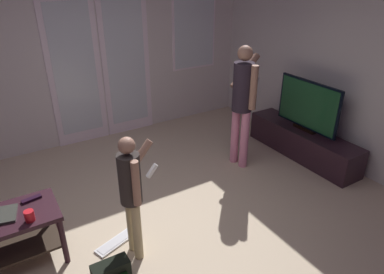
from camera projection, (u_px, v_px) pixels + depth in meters
ground_plane at (149, 246)px, 3.35m from camera, size 5.88×5.28×0.02m
wall_back_with_doors at (70, 54)px, 4.80m from camera, size 5.88×0.09×2.71m
wall_right_plain at (366, 67)px, 4.12m from camera, size 0.06×5.28×2.68m
coffee_table at (8, 231)px, 2.98m from camera, size 0.85×0.51×0.52m
tv_stand at (302, 143)px, 4.85m from camera, size 0.41×1.71×0.40m
flat_screen_tv at (308, 106)px, 4.61m from camera, size 0.08×0.98×0.69m
person_adult at (243, 97)px, 4.33m from camera, size 0.58×0.48×1.59m
person_child at (132, 188)px, 2.94m from camera, size 0.42×0.33×1.20m
backpack at (112, 274)px, 2.90m from camera, size 0.31×0.18×0.21m
loose_keyboard at (117, 242)px, 3.37m from camera, size 0.46×0.27×0.02m
cup_near_edge at (29, 216)px, 2.85m from camera, size 0.08×0.08×0.10m
tv_remote_black at (31, 199)px, 3.12m from camera, size 0.18×0.08×0.02m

